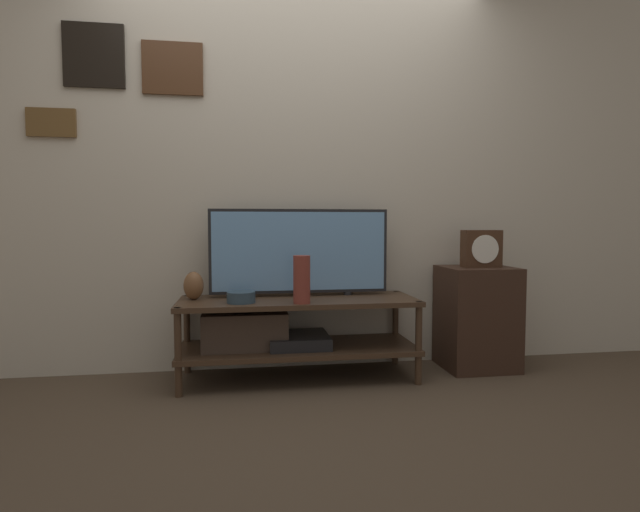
{
  "coord_description": "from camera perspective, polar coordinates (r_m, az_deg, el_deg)",
  "views": [
    {
      "loc": [
        -0.33,
        -2.67,
        0.94
      ],
      "look_at": [
        0.13,
        0.29,
        0.75
      ],
      "focal_mm": 28.0,
      "sensor_mm": 36.0,
      "label": 1
    }
  ],
  "objects": [
    {
      "name": "mantel_clock",
      "position": [
        3.36,
        17.96,
        0.8
      ],
      "size": [
        0.24,
        0.11,
        0.24
      ],
      "color": "#422819",
      "rests_on": "side_table"
    },
    {
      "name": "media_console",
      "position": [
        3.04,
        -4.62,
        -8.27
      ],
      "size": [
        1.42,
        0.51,
        0.49
      ],
      "color": "#422D1E",
      "rests_on": "ground_plane"
    },
    {
      "name": "television",
      "position": [
        3.1,
        -2.34,
        0.54
      ],
      "size": [
        1.11,
        0.05,
        0.54
      ],
      "color": "black",
      "rests_on": "media_console"
    },
    {
      "name": "wall_back",
      "position": [
        3.31,
        -3.28,
        10.89
      ],
      "size": [
        6.4,
        0.08,
        2.7
      ],
      "color": "beige",
      "rests_on": "ground_plane"
    },
    {
      "name": "side_table",
      "position": [
        3.42,
        17.47,
        -6.72
      ],
      "size": [
        0.45,
        0.4,
        0.66
      ],
      "color": "#382319",
      "rests_on": "ground_plane"
    },
    {
      "name": "vase_tall_ceramic",
      "position": [
        2.82,
        -2.14,
        -2.7
      ],
      "size": [
        0.1,
        0.1,
        0.27
      ],
      "color": "brown",
      "rests_on": "media_console"
    },
    {
      "name": "vase_urn_stoneware",
      "position": [
        3.06,
        -14.25,
        -3.3
      ],
      "size": [
        0.12,
        0.11,
        0.17
      ],
      "color": "brown",
      "rests_on": "media_console"
    },
    {
      "name": "vase_wide_bowl",
      "position": [
        2.89,
        -9.01,
        -4.67
      ],
      "size": [
        0.16,
        0.16,
        0.06
      ],
      "color": "#2D4251",
      "rests_on": "media_console"
    },
    {
      "name": "ground_plane",
      "position": [
        2.85,
        -1.79,
        -15.54
      ],
      "size": [
        12.0,
        12.0,
        0.0
      ],
      "primitive_type": "plane",
      "color": "#4C3D2D"
    }
  ]
}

